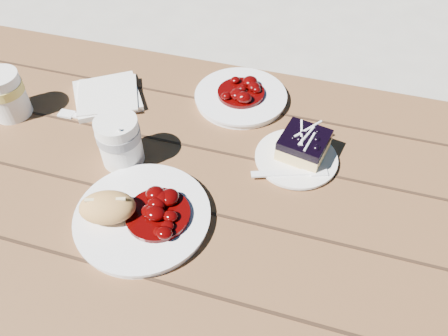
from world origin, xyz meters
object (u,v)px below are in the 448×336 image
(main_plate, at_px, (143,217))
(picnic_table, at_px, (233,230))
(second_cup, at_px, (6,95))
(coffee_cup, at_px, (120,141))
(second_plate, at_px, (241,97))
(bread_roll, at_px, (107,207))
(dessert_plate, at_px, (296,159))
(blueberry_cake, at_px, (304,145))

(main_plate, bearing_deg, picnic_table, 42.63)
(second_cup, bearing_deg, main_plate, -25.42)
(coffee_cup, height_order, second_plate, coffee_cup)
(picnic_table, relative_size, bread_roll, 19.47)
(picnic_table, distance_m, second_plate, 0.32)
(bread_roll, bearing_deg, second_plate, 71.40)
(picnic_table, distance_m, bread_roll, 0.32)
(picnic_table, height_order, main_plate, main_plate)
(bread_roll, xyz_separation_m, dessert_plate, (0.30, 0.25, -0.04))
(dessert_plate, relative_size, second_cup, 1.55)
(main_plate, xyz_separation_m, bread_roll, (-0.05, -0.02, 0.03))
(picnic_table, height_order, coffee_cup, coffee_cup)
(dessert_plate, height_order, blueberry_cake, blueberry_cake)
(main_plate, height_order, dessert_plate, main_plate)
(blueberry_cake, bearing_deg, dessert_plate, -112.18)
(main_plate, distance_m, second_cup, 0.46)
(dessert_plate, height_order, second_cup, second_cup)
(blueberry_cake, height_order, coffee_cup, coffee_cup)
(bread_roll, height_order, coffee_cup, coffee_cup)
(bread_roll, distance_m, dessert_plate, 0.40)
(picnic_table, relative_size, second_cup, 18.54)
(main_plate, height_order, second_plate, same)
(dessert_plate, distance_m, second_plate, 0.23)
(dessert_plate, distance_m, coffee_cup, 0.37)
(second_plate, xyz_separation_m, second_cup, (-0.50, -0.20, 0.05))
(second_plate, relative_size, second_cup, 2.00)
(bread_roll, relative_size, second_plate, 0.48)
(picnic_table, bearing_deg, bread_roll, -142.62)
(dessert_plate, relative_size, second_plate, 0.78)
(main_plate, distance_m, blueberry_cake, 0.36)
(blueberry_cake, xyz_separation_m, coffee_cup, (-0.36, -0.11, 0.02))
(coffee_cup, xyz_separation_m, second_plate, (0.19, 0.26, -0.05))
(bread_roll, height_order, second_plate, bread_roll)
(picnic_table, bearing_deg, blueberry_cake, 45.04)
(main_plate, bearing_deg, coffee_cup, 127.37)
(main_plate, xyz_separation_m, blueberry_cake, (0.26, 0.25, 0.03))
(coffee_cup, relative_size, second_plate, 0.50)
(coffee_cup, bearing_deg, bread_roll, -73.13)
(blueberry_cake, height_order, second_plate, blueberry_cake)
(dessert_plate, bearing_deg, second_cup, -176.95)
(dessert_plate, distance_m, blueberry_cake, 0.04)
(dessert_plate, xyz_separation_m, coffee_cup, (-0.35, -0.10, 0.05))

